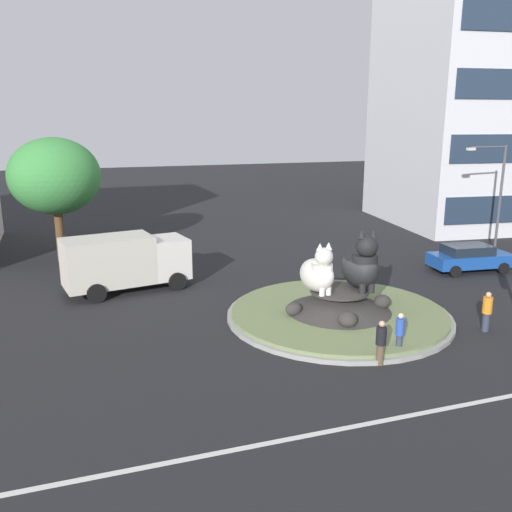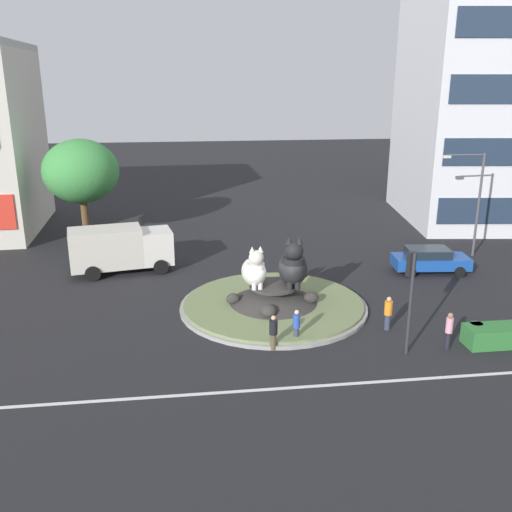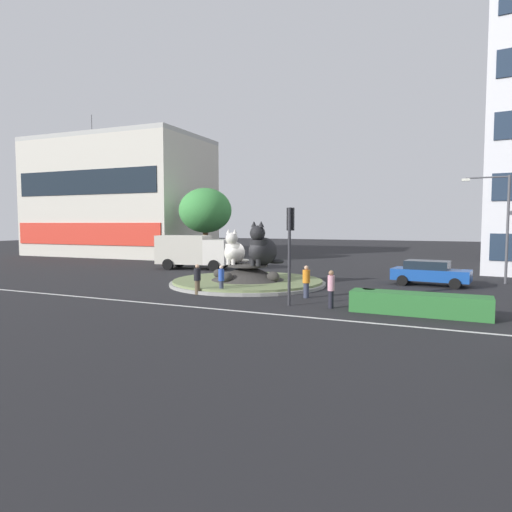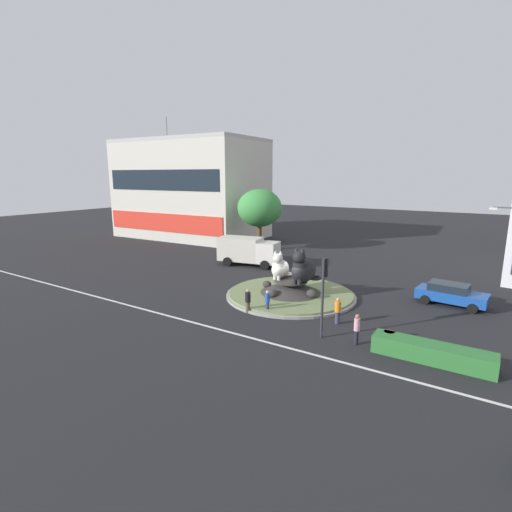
{
  "view_description": "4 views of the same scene",
  "coord_description": "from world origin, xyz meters",
  "px_view_note": "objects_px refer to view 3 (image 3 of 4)",
  "views": [
    {
      "loc": [
        -10.34,
        -19.77,
        8.32
      ],
      "look_at": [
        -3.35,
        1.24,
        2.71
      ],
      "focal_mm": 37.91,
      "sensor_mm": 36.0,
      "label": 1
    },
    {
      "loc": [
        -4.36,
        -26.66,
        11.4
      ],
      "look_at": [
        -0.65,
        2.0,
        2.21
      ],
      "focal_mm": 39.58,
      "sensor_mm": 36.0,
      "label": 2
    },
    {
      "loc": [
        12.2,
        -25.27,
        3.8
      ],
      "look_at": [
        0.24,
        0.72,
        1.74
      ],
      "focal_mm": 31.87,
      "sensor_mm": 36.0,
      "label": 3
    },
    {
      "loc": [
        12.59,
        -24.63,
        8.92
      ],
      "look_at": [
        -2.87,
        -0.32,
        2.82
      ],
      "focal_mm": 26.92,
      "sensor_mm": 36.0,
      "label": 4
    }
  ],
  "objects_px": {
    "pedestrian_black_shirt": "(197,279)",
    "hatchback_near_shophouse": "(430,272)",
    "cat_statue_black": "(262,249)",
    "streetlight_arm": "(501,219)",
    "pedestrian_blue_shirt": "(221,279)",
    "litter_bin": "(369,299)",
    "pedestrian_pink_shirt": "(331,288)",
    "shophouse_block": "(121,198)",
    "delivery_box_truck": "(193,251)",
    "pedestrian_orange_shirt": "(306,281)",
    "cat_statue_white": "(234,251)",
    "broadleaf_tree_behind_island": "(205,211)",
    "traffic_light_mast": "(290,237)"
  },
  "relations": [
    {
      "from": "hatchback_near_shophouse",
      "to": "litter_bin",
      "type": "xyz_separation_m",
      "value": [
        -1.93,
        -9.34,
        -0.35
      ]
    },
    {
      "from": "cat_statue_white",
      "to": "cat_statue_black",
      "type": "height_order",
      "value": "cat_statue_black"
    },
    {
      "from": "streetlight_arm",
      "to": "delivery_box_truck",
      "type": "height_order",
      "value": "streetlight_arm"
    },
    {
      "from": "cat_statue_black",
      "to": "hatchback_near_shophouse",
      "type": "relative_size",
      "value": 0.6
    },
    {
      "from": "cat_statue_black",
      "to": "pedestrian_blue_shirt",
      "type": "xyz_separation_m",
      "value": [
        -0.6,
        -4.03,
        -1.41
      ]
    },
    {
      "from": "broadleaf_tree_behind_island",
      "to": "delivery_box_truck",
      "type": "distance_m",
      "value": 8.69
    },
    {
      "from": "cat_statue_black",
      "to": "shophouse_block",
      "type": "bearing_deg",
      "value": -116.61
    },
    {
      "from": "cat_statue_white",
      "to": "litter_bin",
      "type": "bearing_deg",
      "value": 54.08
    },
    {
      "from": "shophouse_block",
      "to": "cat_statue_black",
      "type": "bearing_deg",
      "value": -36.23
    },
    {
      "from": "shophouse_block",
      "to": "hatchback_near_shophouse",
      "type": "xyz_separation_m",
      "value": [
        36.15,
        -13.82,
        -6.11
      ]
    },
    {
      "from": "streetlight_arm",
      "to": "pedestrian_pink_shirt",
      "type": "distance_m",
      "value": 15.03
    },
    {
      "from": "hatchback_near_shophouse",
      "to": "litter_bin",
      "type": "height_order",
      "value": "hatchback_near_shophouse"
    },
    {
      "from": "pedestrian_pink_shirt",
      "to": "streetlight_arm",
      "type": "bearing_deg",
      "value": -31.23
    },
    {
      "from": "pedestrian_orange_shirt",
      "to": "delivery_box_truck",
      "type": "bearing_deg",
      "value": 94.92
    },
    {
      "from": "pedestrian_orange_shirt",
      "to": "hatchback_near_shophouse",
      "type": "xyz_separation_m",
      "value": [
        5.41,
        7.61,
        -0.06
      ]
    },
    {
      "from": "shophouse_block",
      "to": "litter_bin",
      "type": "height_order",
      "value": "shophouse_block"
    },
    {
      "from": "cat_statue_black",
      "to": "litter_bin",
      "type": "height_order",
      "value": "cat_statue_black"
    },
    {
      "from": "streetlight_arm",
      "to": "shophouse_block",
      "type": "bearing_deg",
      "value": -12.71
    },
    {
      "from": "pedestrian_black_shirt",
      "to": "delivery_box_truck",
      "type": "height_order",
      "value": "delivery_box_truck"
    },
    {
      "from": "pedestrian_orange_shirt",
      "to": "traffic_light_mast",
      "type": "bearing_deg",
      "value": -138.79
    },
    {
      "from": "pedestrian_black_shirt",
      "to": "hatchback_near_shophouse",
      "type": "height_order",
      "value": "pedestrian_black_shirt"
    },
    {
      "from": "pedestrian_blue_shirt",
      "to": "litter_bin",
      "type": "relative_size",
      "value": 1.74
    },
    {
      "from": "traffic_light_mast",
      "to": "pedestrian_black_shirt",
      "type": "distance_m",
      "value": 6.16
    },
    {
      "from": "pedestrian_pink_shirt",
      "to": "cat_statue_black",
      "type": "bearing_deg",
      "value": 45.68
    },
    {
      "from": "streetlight_arm",
      "to": "pedestrian_black_shirt",
      "type": "relative_size",
      "value": 4.2
    },
    {
      "from": "streetlight_arm",
      "to": "pedestrian_pink_shirt",
      "type": "relative_size",
      "value": 3.98
    },
    {
      "from": "hatchback_near_shophouse",
      "to": "cat_statue_white",
      "type": "bearing_deg",
      "value": -153.49
    },
    {
      "from": "shophouse_block",
      "to": "pedestrian_black_shirt",
      "type": "xyz_separation_m",
      "value": [
        25.08,
        -22.79,
        -6.07
      ]
    },
    {
      "from": "shophouse_block",
      "to": "streetlight_arm",
      "type": "height_order",
      "value": "shophouse_block"
    },
    {
      "from": "cat_statue_black",
      "to": "delivery_box_truck",
      "type": "distance_m",
      "value": 11.56
    },
    {
      "from": "pedestrian_blue_shirt",
      "to": "streetlight_arm",
      "type": "bearing_deg",
      "value": 3.15
    },
    {
      "from": "traffic_light_mast",
      "to": "broadleaf_tree_behind_island",
      "type": "relative_size",
      "value": 0.62
    },
    {
      "from": "shophouse_block",
      "to": "delivery_box_truck",
      "type": "relative_size",
      "value": 3.29
    },
    {
      "from": "cat_statue_white",
      "to": "traffic_light_mast",
      "type": "bearing_deg",
      "value": 38.49
    },
    {
      "from": "pedestrian_pink_shirt",
      "to": "broadleaf_tree_behind_island",
      "type": "bearing_deg",
      "value": 42.17
    },
    {
      "from": "hatchback_near_shophouse",
      "to": "pedestrian_pink_shirt",
      "type": "bearing_deg",
      "value": -103.51
    },
    {
      "from": "cat_statue_black",
      "to": "streetlight_arm",
      "type": "bearing_deg",
      "value": 125.87
    },
    {
      "from": "cat_statue_black",
      "to": "pedestrian_black_shirt",
      "type": "xyz_separation_m",
      "value": [
        -1.74,
        -4.62,
        -1.39
      ]
    },
    {
      "from": "litter_bin",
      "to": "streetlight_arm",
      "type": "bearing_deg",
      "value": 64.23
    },
    {
      "from": "pedestrian_black_shirt",
      "to": "pedestrian_pink_shirt",
      "type": "distance_m",
      "value": 7.63
    },
    {
      "from": "broadleaf_tree_behind_island",
      "to": "cat_statue_white",
      "type": "bearing_deg",
      "value": -53.04
    },
    {
      "from": "streetlight_arm",
      "to": "cat_statue_white",
      "type": "bearing_deg",
      "value": 27.46
    },
    {
      "from": "broadleaf_tree_behind_island",
      "to": "cat_statue_black",
      "type": "bearing_deg",
      "value": -48.44
    },
    {
      "from": "pedestrian_orange_shirt",
      "to": "pedestrian_pink_shirt",
      "type": "relative_size",
      "value": 0.97
    },
    {
      "from": "broadleaf_tree_behind_island",
      "to": "pedestrian_orange_shirt",
      "type": "distance_m",
      "value": 24.24
    },
    {
      "from": "pedestrian_orange_shirt",
      "to": "pedestrian_pink_shirt",
      "type": "distance_m",
      "value": 2.97
    },
    {
      "from": "pedestrian_black_shirt",
      "to": "pedestrian_orange_shirt",
      "type": "height_order",
      "value": "pedestrian_orange_shirt"
    },
    {
      "from": "pedestrian_blue_shirt",
      "to": "hatchback_near_shophouse",
      "type": "height_order",
      "value": "pedestrian_blue_shirt"
    },
    {
      "from": "pedestrian_black_shirt",
      "to": "cat_statue_black",
      "type": "bearing_deg",
      "value": -65.04
    },
    {
      "from": "traffic_light_mast",
      "to": "litter_bin",
      "type": "xyz_separation_m",
      "value": [
        3.52,
        0.59,
        -2.72
      ]
    }
  ]
}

